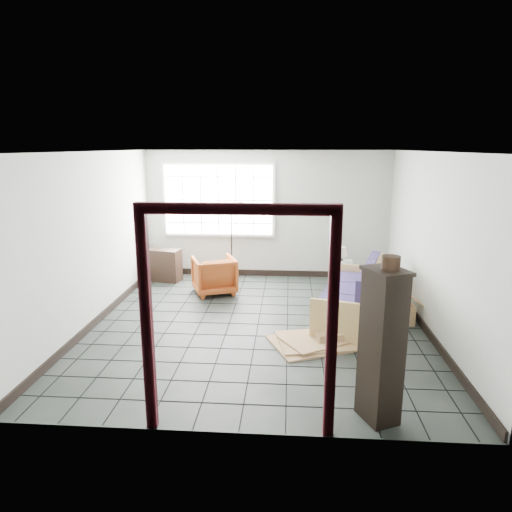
# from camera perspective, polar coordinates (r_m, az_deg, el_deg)

# --- Properties ---
(ground) EXTENTS (5.50, 5.50, 0.00)m
(ground) POSITION_cam_1_polar(r_m,az_deg,el_deg) (7.11, 0.26, -8.53)
(ground) COLOR black
(ground) RESTS_ON ground
(room_shell) EXTENTS (5.02, 5.52, 2.61)m
(room_shell) POSITION_cam_1_polar(r_m,az_deg,el_deg) (6.69, 0.30, 5.02)
(room_shell) COLOR #A6A9A2
(room_shell) RESTS_ON ground
(window_panel) EXTENTS (2.32, 0.08, 1.52)m
(window_panel) POSITION_cam_1_polar(r_m,az_deg,el_deg) (9.44, -4.70, 7.00)
(window_panel) COLOR silver
(window_panel) RESTS_ON ground
(doorway_trim) EXTENTS (1.80, 0.08, 2.20)m
(doorway_trim) POSITION_cam_1_polar(r_m,az_deg,el_deg) (4.10, -2.30, -4.80)
(doorway_trim) COLOR #370C12
(doorway_trim) RESTS_ON ground
(futon_sofa) EXTENTS (1.34, 2.23, 0.93)m
(futon_sofa) POSITION_cam_1_polar(r_m,az_deg,el_deg) (7.33, 12.19, -5.35)
(futon_sofa) COLOR #AF844F
(futon_sofa) RESTS_ON ground
(armchair) EXTENTS (0.94, 0.91, 0.76)m
(armchair) POSITION_cam_1_polar(r_m,az_deg,el_deg) (8.49, -5.25, -2.17)
(armchair) COLOR #924315
(armchair) RESTS_ON ground
(side_table) EXTENTS (0.48, 0.48, 0.52)m
(side_table) POSITION_cam_1_polar(r_m,az_deg,el_deg) (8.64, 10.68, -1.77)
(side_table) COLOR black
(side_table) RESTS_ON ground
(table_lamp) EXTENTS (0.30, 0.30, 0.36)m
(table_lamp) POSITION_cam_1_polar(r_m,az_deg,el_deg) (8.54, 10.60, 0.43)
(table_lamp) COLOR black
(table_lamp) RESTS_ON side_table
(projector) EXTENTS (0.31, 0.24, 0.10)m
(projector) POSITION_cam_1_polar(r_m,az_deg,el_deg) (8.57, 10.98, -0.91)
(projector) COLOR silver
(projector) RESTS_ON side_table
(floor_lamp) EXTENTS (0.43, 0.35, 1.63)m
(floor_lamp) POSITION_cam_1_polar(r_m,az_deg,el_deg) (9.15, -2.49, 2.18)
(floor_lamp) COLOR black
(floor_lamp) RESTS_ON ground
(console_shelf) EXTENTS (0.89, 0.49, 0.65)m
(console_shelf) POSITION_cam_1_polar(r_m,az_deg,el_deg) (9.47, -11.88, -1.08)
(console_shelf) COLOR black
(console_shelf) RESTS_ON ground
(tall_shelf) EXTENTS (0.48, 0.52, 1.56)m
(tall_shelf) POSITION_cam_1_polar(r_m,az_deg,el_deg) (4.66, 15.44, -10.70)
(tall_shelf) COLOR black
(tall_shelf) RESTS_ON ground
(pot) EXTENTS (0.17, 0.17, 0.13)m
(pot) POSITION_cam_1_polar(r_m,az_deg,el_deg) (4.38, 16.50, -0.83)
(pot) COLOR black
(pot) RESTS_ON tall_shelf
(open_box) EXTENTS (0.76, 0.40, 0.42)m
(open_box) POSITION_cam_1_polar(r_m,az_deg,el_deg) (7.47, 17.22, -6.80)
(open_box) COLOR olive
(open_box) RESTS_ON ground
(cardboard_pile) EXTENTS (1.45, 1.27, 0.18)m
(cardboard_pile) POSITION_cam_1_polar(r_m,az_deg,el_deg) (6.50, 7.82, -10.39)
(cardboard_pile) COLOR olive
(cardboard_pile) RESTS_ON ground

